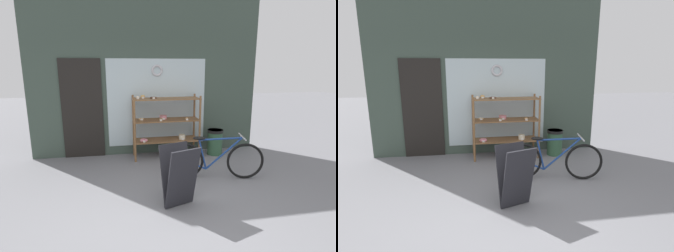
# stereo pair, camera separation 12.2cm
# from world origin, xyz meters

# --- Properties ---
(ground_plane) EXTENTS (30.00, 30.00, 0.00)m
(ground_plane) POSITION_xyz_m (0.00, 0.00, 0.00)
(ground_plane) COLOR slate
(storefront_facade) EXTENTS (4.99, 0.13, 3.95)m
(storefront_facade) POSITION_xyz_m (-0.04, 2.85, 1.91)
(storefront_facade) COLOR #3D4C42
(storefront_facade) RESTS_ON ground_plane
(display_case) EXTENTS (1.41, 0.48, 1.35)m
(display_case) POSITION_xyz_m (0.33, 2.48, 0.79)
(display_case) COLOR brown
(display_case) RESTS_ON ground_plane
(bicycle) EXTENTS (1.67, 0.50, 0.78)m
(bicycle) POSITION_xyz_m (0.97, 1.18, 0.35)
(bicycle) COLOR black
(bicycle) RESTS_ON ground_plane
(sandwich_board) EXTENTS (0.55, 0.51, 0.87)m
(sandwich_board) POSITION_xyz_m (0.15, 0.39, 0.44)
(sandwich_board) COLOR #232328
(sandwich_board) RESTS_ON ground_plane
(trash_bin) EXTENTS (0.35, 0.35, 0.56)m
(trash_bin) POSITION_xyz_m (1.44, 2.44, 0.31)
(trash_bin) COLOR #2D5138
(trash_bin) RESTS_ON ground_plane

